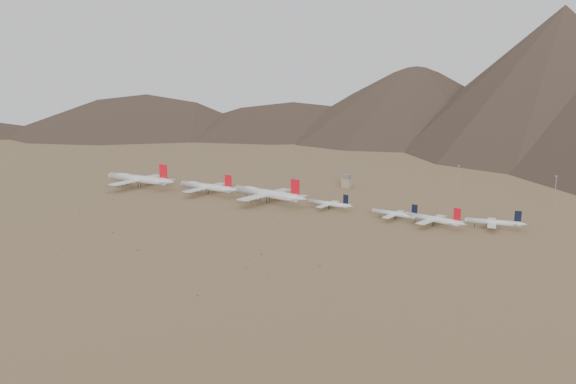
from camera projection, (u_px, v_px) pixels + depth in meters
The scene contains 16 objects.
ground at pixel (249, 209), 439.17m from camera, with size 3000.00×3000.00×0.00m, color #A57F55.
mountain_ridge at pixel (487, 55), 1175.05m from camera, with size 4400.00×1000.00×300.00m.
widebody_west at pixel (138, 179), 524.28m from camera, with size 80.71×61.81×23.96m.
widebody_centre at pixel (207, 187), 494.29m from camera, with size 65.19×50.18×19.36m.
widebody_east at pixel (267, 193), 459.17m from camera, with size 76.10×59.27×22.72m.
narrowbody_a at pixel (330, 204), 437.83m from camera, with size 39.40×28.32×12.99m.
narrowbody_b at pixel (396, 214), 404.56m from camera, with size 39.27×28.40×12.97m.
narrowbody_c at pixel (434, 219), 386.21m from camera, with size 45.78×33.63×15.33m.
narrowbody_d at pixel (494, 222), 380.61m from camera, with size 40.11×29.29×13.34m.
control_tower at pixel (347, 182), 525.56m from camera, with size 8.00×8.00×12.00m.
mast_far_west at pixel (202, 159), 613.98m from camera, with size 2.00×0.60×25.70m.
mast_west at pixel (265, 164), 576.36m from camera, with size 2.00×0.60×25.70m.
mast_centre at pixel (357, 174), 517.37m from camera, with size 2.00×0.60×25.70m.
mast_east at pixel (458, 178), 493.99m from camera, with size 2.00×0.60×25.70m.
mast_far_east at pixel (555, 190), 440.12m from camera, with size 2.00×0.60×25.70m.
desert_scrub at pixel (124, 223), 393.61m from camera, with size 377.42×156.14×0.93m.
Camera 1 is at (239.30, -356.09, 99.57)m, focal length 35.00 mm.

